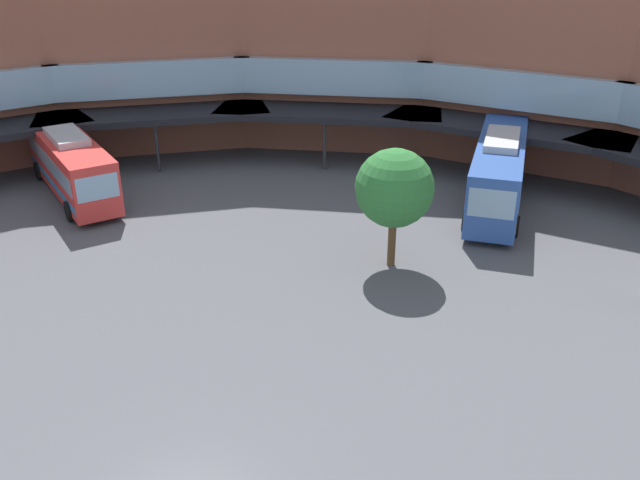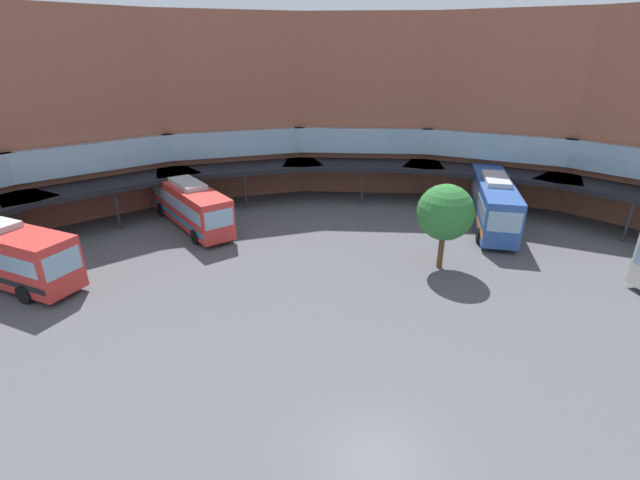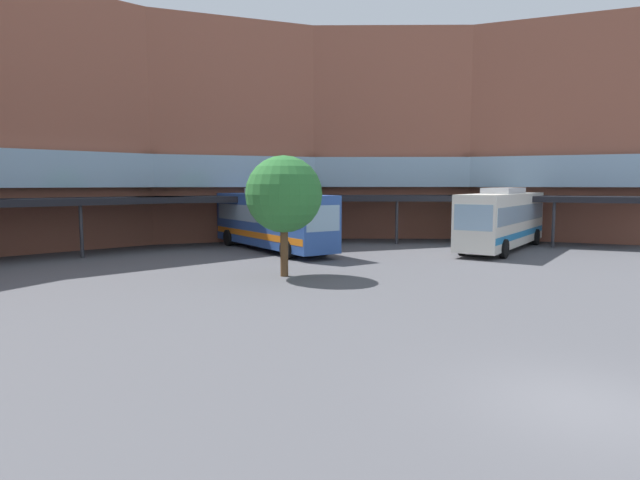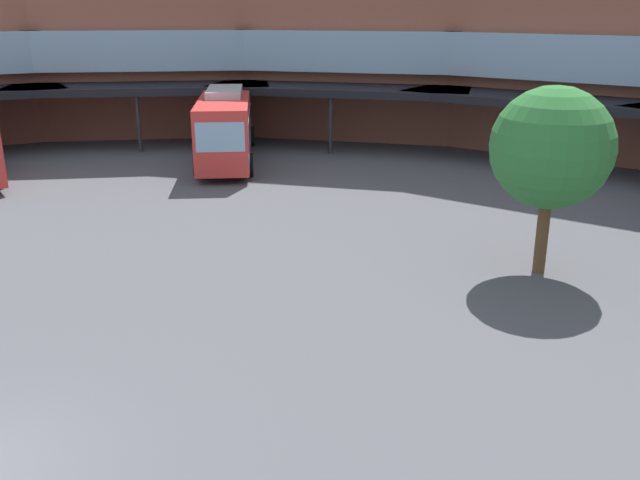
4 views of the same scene
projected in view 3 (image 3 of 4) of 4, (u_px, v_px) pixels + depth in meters
ground_plane at (584, 406)px, 10.18m from camera, size 118.74×118.74×0.00m
station_building at (92, 119)px, 28.01m from camera, size 73.63×32.07×16.03m
bus_1 at (272, 219)px, 33.86m from camera, size 4.24×12.04×3.95m
bus_2 at (503, 218)px, 34.28m from camera, size 12.30×5.27×3.99m
plaza_tree at (284, 195)px, 24.15m from camera, size 3.50×3.50×5.51m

